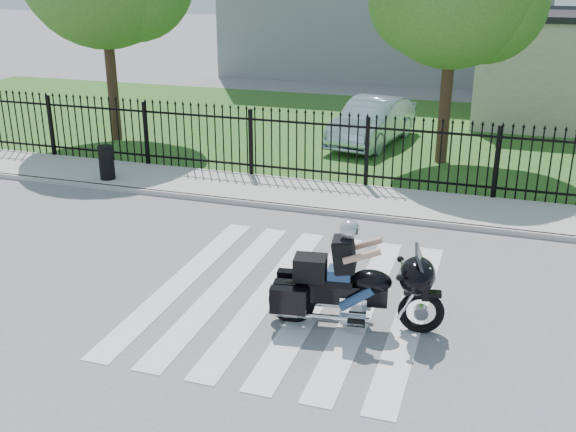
% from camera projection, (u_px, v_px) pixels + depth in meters
% --- Properties ---
extents(ground, '(120.00, 120.00, 0.00)m').
position_uv_depth(ground, '(291.00, 297.00, 11.24)').
color(ground, slate).
rests_on(ground, ground).
extents(crosswalk, '(5.00, 5.50, 0.01)m').
position_uv_depth(crosswalk, '(291.00, 296.00, 11.24)').
color(crosswalk, silver).
rests_on(crosswalk, ground).
extents(sidewalk, '(40.00, 2.00, 0.12)m').
position_uv_depth(sidewalk, '(356.00, 200.00, 15.67)').
color(sidewalk, '#ADAAA3').
rests_on(sidewalk, ground).
extents(curb, '(40.00, 0.12, 0.12)m').
position_uv_depth(curb, '(347.00, 214.00, 14.78)').
color(curb, '#ADAAA3').
rests_on(curb, ground).
extents(grass_strip, '(40.00, 12.00, 0.02)m').
position_uv_depth(grass_strip, '(404.00, 134.00, 21.91)').
color(grass_strip, '#2A581E').
rests_on(grass_strip, ground).
extents(iron_fence, '(26.00, 0.04, 1.80)m').
position_uv_depth(iron_fence, '(367.00, 154.00, 16.26)').
color(iron_fence, black).
rests_on(iron_fence, ground).
extents(motorcycle_rider, '(2.67, 1.09, 1.77)m').
position_uv_depth(motorcycle_rider, '(351.00, 283.00, 10.09)').
color(motorcycle_rider, black).
rests_on(motorcycle_rider, ground).
extents(parked_car, '(2.13, 4.34, 1.37)m').
position_uv_depth(parked_car, '(372.00, 122.00, 20.47)').
color(parked_car, '#A8C2D3').
rests_on(parked_car, grass_strip).
extents(litter_bin, '(0.39, 0.39, 0.85)m').
position_uv_depth(litter_bin, '(106.00, 162.00, 16.84)').
color(litter_bin, black).
rests_on(litter_bin, sidewalk).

